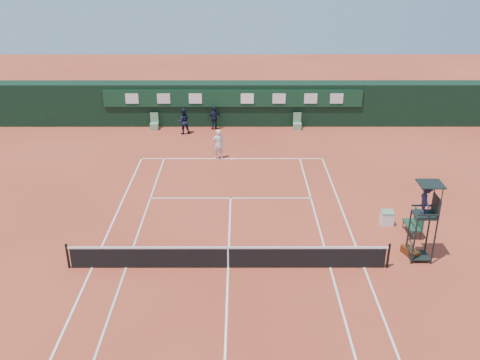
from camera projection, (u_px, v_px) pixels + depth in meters
name	position (u px, v px, depth m)	size (l,w,h in m)	color
ground	(228.00, 268.00, 21.52)	(90.00, 90.00, 0.00)	#B7442B
court_lines	(228.00, 268.00, 21.51)	(11.05, 23.85, 0.01)	white
tennis_net	(228.00, 257.00, 21.31)	(12.90, 0.10, 1.10)	black
back_wall	(233.00, 103.00, 38.03)	(40.00, 1.65, 3.00)	black
linesman_chair_left	(154.00, 125.00, 37.36)	(0.55, 0.50, 1.15)	#63976E
linesman_chair_right	(297.00, 125.00, 37.37)	(0.55, 0.50, 1.15)	#64996F
umpire_chair	(426.00, 206.00, 21.14)	(0.96, 0.95, 3.42)	black
player_bench	(415.00, 222.00, 23.76)	(0.55, 1.20, 1.10)	#173B24
tennis_bag	(410.00, 252.00, 22.31)	(0.37, 0.85, 0.32)	black
cooler	(387.00, 218.00, 24.74)	(0.57, 0.57, 0.65)	white
tennis_ball	(253.00, 188.00, 28.41)	(0.07, 0.07, 0.07)	#CDE936
player	(218.00, 144.00, 32.04)	(0.67, 0.44, 1.84)	silver
ball_kid_left	(183.00, 121.00, 36.27)	(0.87, 0.67, 1.78)	black
ball_kid_right	(214.00, 118.00, 37.18)	(0.96, 0.40, 1.63)	black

